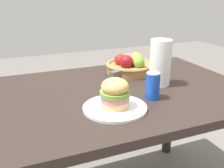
% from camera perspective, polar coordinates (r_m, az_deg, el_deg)
% --- Properties ---
extents(dining_table, '(1.40, 0.90, 0.75)m').
position_cam_1_polar(dining_table, '(1.35, 0.18, -5.46)').
color(dining_table, '#2D231E').
rests_on(dining_table, ground_plane).
extents(plate, '(0.27, 0.27, 0.01)m').
position_cam_1_polar(plate, '(1.11, 0.64, -5.17)').
color(plate, white).
rests_on(plate, dining_table).
extents(sandwich, '(0.13, 0.13, 0.13)m').
position_cam_1_polar(sandwich, '(1.09, 0.65, -1.93)').
color(sandwich, '#E5BC75').
rests_on(sandwich, plate).
extents(soda_can, '(0.07, 0.07, 0.13)m').
position_cam_1_polar(soda_can, '(1.21, 8.84, -0.38)').
color(soda_can, blue).
rests_on(soda_can, dining_table).
extents(fruit_basket, '(0.29, 0.29, 0.12)m').
position_cam_1_polar(fruit_basket, '(1.58, 3.94, 4.06)').
color(fruit_basket, '#9E7542').
rests_on(fruit_basket, dining_table).
extents(paper_towel_roll, '(0.11, 0.11, 0.24)m').
position_cam_1_polar(paper_towel_roll, '(1.38, 10.48, 4.58)').
color(paper_towel_roll, white).
rests_on(paper_towel_roll, dining_table).
extents(napkin_holder, '(0.07, 0.05, 0.09)m').
position_cam_1_polar(napkin_holder, '(1.33, 0.82, 0.99)').
color(napkin_holder, '#594C47').
rests_on(napkin_holder, dining_table).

